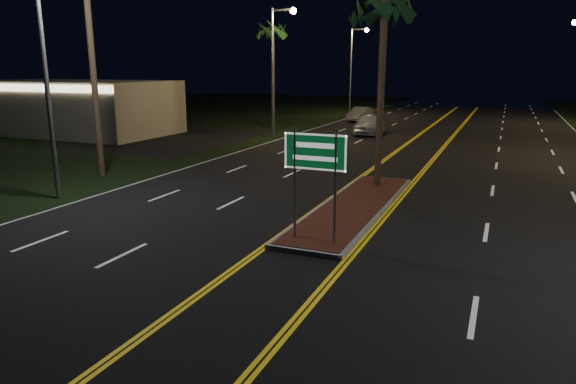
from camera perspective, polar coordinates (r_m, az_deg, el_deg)
The scene contains 12 objects.
ground at distance 12.38m, azimuth -1.63°, elevation -9.90°, with size 120.00×120.00×0.00m, color black.
grass_left at distance 49.78m, azimuth -21.63°, elevation 6.99°, with size 40.00×110.00×0.01m, color black.
median_island at distance 18.59m, azimuth 7.37°, elevation -1.63°, with size 2.25×10.25×0.17m.
highway_sign at distance 14.17m, azimuth 3.02°, elevation 3.29°, with size 1.80×0.08×3.20m.
commercial_building at distance 43.26m, azimuth -22.68°, elevation 8.70°, with size 15.00×8.12×4.00m.
streetlight_left_near at distance 21.00m, azimuth -24.87°, elevation 14.37°, with size 1.91×0.44×9.00m.
streetlight_left_mid at distance 37.60m, azimuth -1.19°, elevation 14.72°, with size 1.91×0.44×9.00m.
streetlight_left_far at distance 56.44m, azimuth 7.40°, elevation 14.24°, with size 1.91×0.44×9.00m.
palm_median at distance 21.47m, azimuth 10.69°, elevation 19.65°, with size 2.40×2.40×8.30m.
palm_left_far at distance 42.23m, azimuth -1.72°, elevation 17.43°, with size 2.40×2.40×8.80m.
car_near at distance 39.90m, azimuth 9.04°, elevation 7.66°, with size 2.33×5.44×1.81m, color silver.
car_far at distance 49.99m, azimuth 8.05°, elevation 8.69°, with size 1.93×4.51×1.50m, color silver.
Camera 1 is at (4.74, -10.31, 4.94)m, focal length 32.00 mm.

